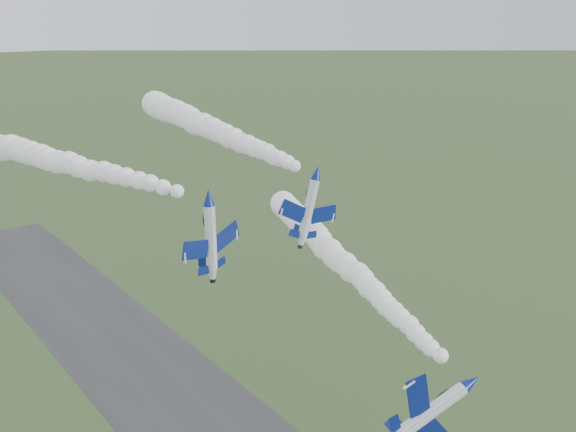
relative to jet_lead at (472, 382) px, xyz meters
The scene contains 6 objects.
jet_lead is the anchor object (origin of this frame).
smoke_trail_jet_lead 30.80m from the jet_lead, 74.11° to the left, with size 4.66×54.71×4.66m, color white, non-canonical shape.
jet_pair_left 37.46m from the jet_lead, 111.64° to the left, with size 10.71×12.43×3.12m.
smoke_trail_jet_pair_left 73.15m from the jet_lead, 110.02° to the left, with size 5.21×68.17×5.21m, color white, non-canonical shape.
jet_pair_right 35.19m from the jet_lead, 81.92° to the left, with size 9.73×12.05×3.67m.
smoke_trail_jet_pair_right 66.49m from the jet_lead, 83.50° to the left, with size 5.48×60.68×5.48m, color white, non-canonical shape.
Camera 1 is at (-44.34, -44.42, 67.02)m, focal length 40.00 mm.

